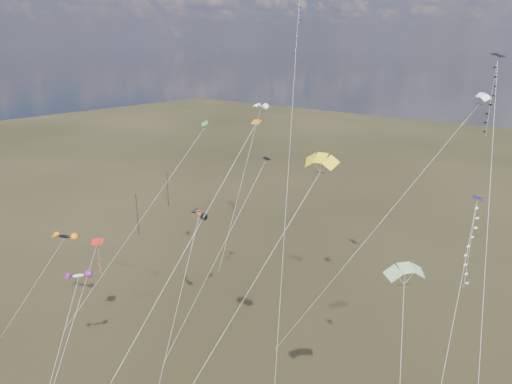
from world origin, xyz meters
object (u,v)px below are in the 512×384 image
Objects in this scene: utility_pole_far at (168,188)px; diamond_black_high at (491,117)px; novelty_black_orange at (64,237)px; utility_pole_near at (137,214)px; parafoil_yellow at (320,159)px.

diamond_black_high reaches higher than utility_pole_far.
utility_pole_far is at bearing 163.73° from diamond_black_high.
utility_pole_near is at bearing 128.11° from novelty_black_orange.
parafoil_yellow is 2.04× the size of novelty_black_orange.
utility_pole_far is 72.48m from diamond_black_high.
parafoil_yellow is (49.33, -18.32, 21.35)m from utility_pole_near.
diamond_black_high is 1.26× the size of parafoil_yellow.
parafoil_yellow reaches higher than utility_pole_near.
utility_pole_near is at bearing 159.62° from parafoil_yellow.
utility_pole_near is at bearing 174.87° from diamond_black_high.
diamond_black_high is 46.12m from novelty_black_orange.
utility_pole_near is 0.62× the size of novelty_black_orange.
diamond_black_high is 15.78m from parafoil_yellow.
novelty_black_orange is (-39.48, -18.07, -15.57)m from diamond_black_high.
utility_pole_near is 30.68m from novelty_black_orange.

